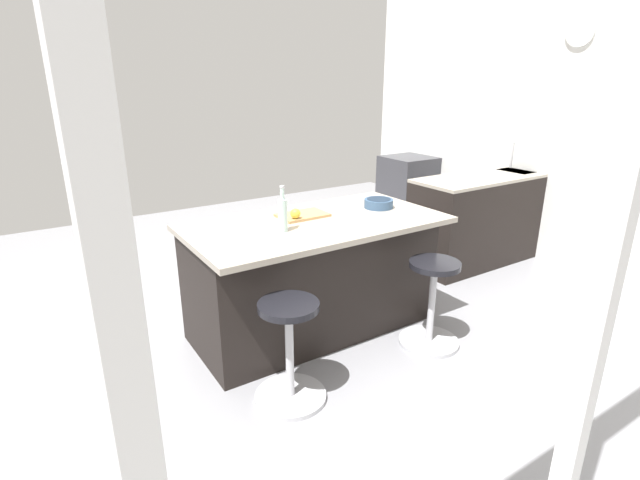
% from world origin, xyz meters
% --- Properties ---
extents(ground_plane, '(7.77, 7.77, 0.00)m').
position_xyz_m(ground_plane, '(0.00, 0.00, 0.00)').
color(ground_plane, gray).
extents(interior_partition_left, '(0.15, 4.97, 2.94)m').
position_xyz_m(interior_partition_left, '(-2.99, 0.00, 1.47)').
color(interior_partition_left, silver).
rests_on(interior_partition_left, ground_plane).
extents(sink_cabinet, '(2.23, 0.60, 1.20)m').
position_xyz_m(sink_cabinet, '(-2.64, -0.11, 0.47)').
color(sink_cabinet, black).
rests_on(sink_cabinet, ground_plane).
extents(oven_range, '(0.60, 0.61, 0.89)m').
position_xyz_m(oven_range, '(-2.64, -1.57, 0.44)').
color(oven_range, '#38383D').
rests_on(oven_range, ground_plane).
extents(kitchen_island, '(1.87, 0.99, 0.89)m').
position_xyz_m(kitchen_island, '(-0.06, 0.17, 0.45)').
color(kitchen_island, black).
rests_on(kitchen_island, ground_plane).
extents(stool_by_window, '(0.44, 0.44, 0.65)m').
position_xyz_m(stool_by_window, '(-0.64, 0.85, 0.31)').
color(stool_by_window, '#B7B7BC').
rests_on(stool_by_window, ground_plane).
extents(stool_middle, '(0.44, 0.44, 0.65)m').
position_xyz_m(stool_middle, '(0.53, 0.85, 0.31)').
color(stool_middle, '#B7B7BC').
rests_on(stool_middle, ground_plane).
extents(cutting_board, '(0.36, 0.24, 0.02)m').
position_xyz_m(cutting_board, '(-0.03, 0.07, 0.90)').
color(cutting_board, tan).
rests_on(cutting_board, kitchen_island).
extents(apple_yellow, '(0.07, 0.07, 0.07)m').
position_xyz_m(apple_yellow, '(0.08, 0.15, 0.95)').
color(apple_yellow, gold).
rests_on(apple_yellow, cutting_board).
extents(water_bottle, '(0.06, 0.06, 0.31)m').
position_xyz_m(water_bottle, '(0.27, 0.31, 1.01)').
color(water_bottle, silver).
rests_on(water_bottle, kitchen_island).
extents(fruit_bowl, '(0.23, 0.23, 0.07)m').
position_xyz_m(fruit_bowl, '(-0.67, 0.19, 0.93)').
color(fruit_bowl, '#334C6B').
rests_on(fruit_bowl, kitchen_island).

